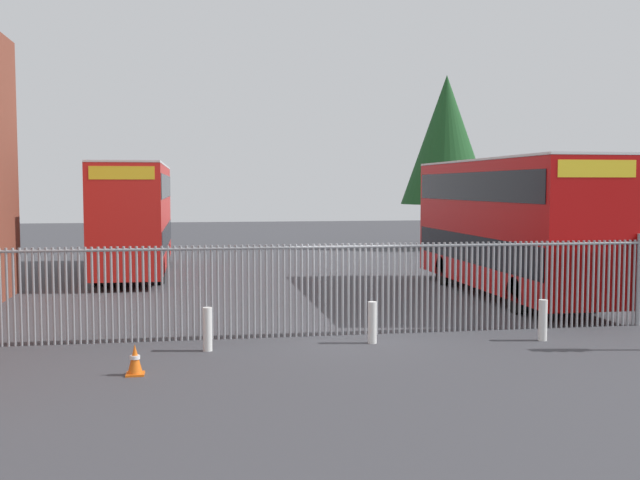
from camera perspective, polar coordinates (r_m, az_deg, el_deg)
ground_plane at (r=25.97m, az=-1.48°, el=-3.78°), size 100.00×100.00×0.00m
palisade_fence at (r=17.87m, az=-0.05°, el=-3.55°), size 16.70×0.14×2.35m
double_decker_bus_near_gate at (r=25.07m, az=14.01°, el=1.38°), size 2.54×10.81×4.42m
double_decker_bus_behind_fence_left at (r=31.20m, az=-13.83°, el=1.89°), size 2.54×10.81×4.42m
bollard_near_left at (r=16.55m, az=-8.51°, el=-6.69°), size 0.20×0.20×0.95m
bollard_center_front at (r=17.20m, az=3.98°, el=-6.25°), size 0.20×0.20×0.95m
bollard_near_right at (r=18.19m, az=16.51°, el=-5.84°), size 0.20×0.20×0.95m
traffic_cone_by_gate at (r=14.78m, az=-13.82°, el=-8.80°), size 0.34×0.34×0.59m
tree_tall_back at (r=43.83m, az=9.53°, el=7.48°), size 5.11×5.11×9.85m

